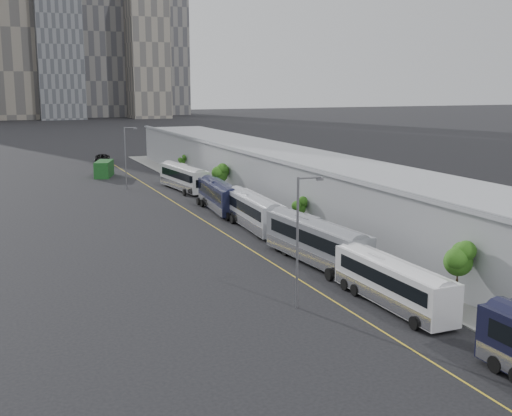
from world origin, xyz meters
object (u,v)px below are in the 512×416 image
suv (102,159)px  shipping_container (104,169)px  bus_5 (219,198)px  bus_6 (184,180)px  bus_3 (316,245)px  bus_2 (392,287)px  street_lamp_far (126,154)px  street_lamp_near (300,234)px  bus_4 (254,214)px

suv → shipping_container: bearing=-88.2°
bus_5 → bus_6: bearing=93.9°
bus_3 → bus_2: bearing=-95.3°
bus_5 → street_lamp_far: 23.36m
street_lamp_near → bus_2: bearing=-21.5°
street_lamp_near → shipping_container: size_ratio=1.52×
bus_6 → street_lamp_far: 9.74m
bus_4 → shipping_container: bearing=103.3°
bus_3 → bus_6: 43.75m
suv → street_lamp_far: bearing=-82.9°
bus_2 → shipping_container: (-7.95, 75.52, -0.11)m
bus_2 → street_lamp_near: (-6.29, 2.47, 3.97)m
bus_6 → suv: bearing=92.2°
suv → bus_2: bearing=-76.7°
street_lamp_near → suv: 93.66m
bus_2 → bus_6: size_ratio=0.90×
bus_6 → street_lamp_far: (-7.62, 4.71, 3.81)m
shipping_container → bus_3: bearing=-63.3°
bus_2 → suv: (-4.87, 96.01, -0.60)m
bus_3 → shipping_container: size_ratio=2.23×
shipping_container → bus_6: bearing=-46.7°
bus_2 → street_lamp_near: size_ratio=1.27×
bus_2 → shipping_container: 75.93m
street_lamp_near → street_lamp_far: street_lamp_near is taller
bus_2 → bus_3: size_ratio=0.87×
bus_5 → street_lamp_near: (-6.73, -36.37, 3.88)m
street_lamp_far → bus_4: bearing=-77.4°
bus_2 → bus_4: bearing=88.3°
bus_6 → shipping_container: bus_6 is taller
bus_2 → suv: bearing=92.3°
bus_2 → bus_3: bus_3 is taller
suv → bus_6: bearing=-71.6°
bus_3 → bus_4: bus_3 is taller
bus_3 → bus_4: 15.31m
bus_2 → bus_5: bearing=88.7°
bus_4 → street_lamp_near: size_ratio=1.40×
bus_4 → bus_2: bearing=-87.9°
street_lamp_far → suv: 35.67m
bus_5 → street_lamp_near: street_lamp_near is taller
bus_6 → suv: (-5.63, 40.04, -0.75)m
bus_4 → street_lamp_far: size_ratio=1.40×
bus_6 → street_lamp_far: bearing=142.5°
bus_5 → suv: size_ratio=2.03×
street_lamp_near → street_lamp_far: bearing=90.6°
bus_2 → bus_5: bus_5 is taller
bus_2 → bus_6: (0.76, 55.98, 0.15)m
bus_5 → bus_6: size_ratio=0.96×
bus_2 → street_lamp_far: street_lamp_far is taller
street_lamp_far → suv: bearing=86.8°
bus_2 → suv: bus_2 is taller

